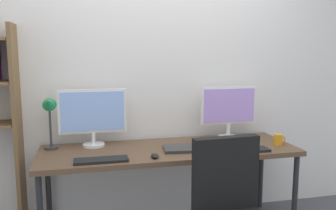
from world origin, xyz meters
TOP-DOWN VIEW (x-y plane):
  - wall_back at (0.00, 1.02)m, footprint 4.47×0.10m
  - desk at (0.00, 0.60)m, footprint 2.07×0.68m
  - monitor_left at (-0.60, 0.81)m, footprint 0.55×0.18m
  - monitor_right at (0.60, 0.81)m, footprint 0.52×0.18m
  - desk_lamp at (-0.94, 0.78)m, footprint 0.11×0.15m
  - keyboard_left at (-0.56, 0.37)m, footprint 0.39×0.13m
  - keyboard_right at (0.56, 0.37)m, footprint 0.39×0.13m
  - computer_mouse at (-0.17, 0.37)m, footprint 0.06×0.10m
  - laptop_closed at (0.10, 0.53)m, footprint 0.34×0.25m
  - coffee_mug at (0.93, 0.50)m, footprint 0.11×0.08m

SIDE VIEW (x-z plane):
  - desk at x=0.00m, z-range 0.32..1.06m
  - keyboard_left at x=-0.56m, z-range 0.74..0.76m
  - keyboard_right at x=0.56m, z-range 0.74..0.76m
  - laptop_closed at x=0.10m, z-range 0.74..0.76m
  - computer_mouse at x=-0.17m, z-range 0.74..0.77m
  - coffee_mug at x=0.93m, z-range 0.74..0.83m
  - monitor_left at x=-0.60m, z-range 0.77..1.25m
  - monitor_right at x=0.60m, z-range 0.78..1.24m
  - desk_lamp at x=-0.94m, z-range 0.82..1.27m
  - wall_back at x=0.00m, z-range 0.00..2.60m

